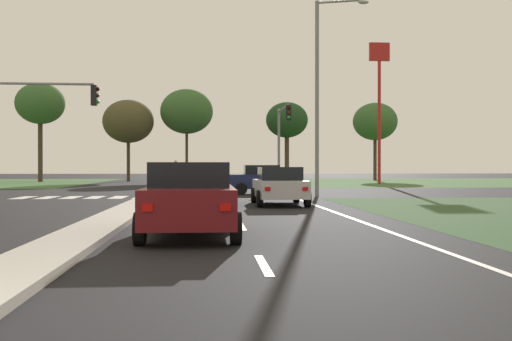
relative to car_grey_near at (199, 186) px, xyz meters
The scene contains 31 objects.
ground_plane 12.26m from the car_grey_near, 100.76° to the left, with size 200.00×200.00×0.00m, color black.
grass_verge_far_right 43.28m from the car_grey_near, 57.56° to the left, with size 35.00×35.00×0.01m, color #385B2D.
median_island_near 7.38m from the car_grey_near, 108.13° to the right, with size 1.20×22.00×0.14m, color #ADA89E.
median_island_far 37.10m from the car_grey_near, 93.53° to the left, with size 1.20×36.00×0.14m, color gray.
lane_dash_near 14.39m from the car_grey_near, 85.15° to the right, with size 0.14×2.00×0.01m, color silver.
lane_dash_second 8.44m from the car_grey_near, 81.69° to the right, with size 0.14×2.00×0.01m, color silver.
lane_dash_third 2.72m from the car_grey_near, 62.36° to the right, with size 0.14×2.00×0.01m, color silver.
lane_dash_fourth 3.95m from the car_grey_near, 71.73° to the left, with size 0.14×2.00×0.01m, color silver.
edge_line_right 7.56m from the car_grey_near, 52.64° to the right, with size 0.14×24.00×0.01m, color silver.
stop_bar_near 5.30m from the car_grey_near, 73.21° to the left, with size 6.40×0.50×0.01m, color silver.
crosswalk_bar_near 11.07m from the car_grey_near, 141.86° to the left, with size 0.70×2.80×0.01m, color silver.
crosswalk_bar_second 10.19m from the car_grey_near, 137.85° to the left, with size 0.70×2.80×0.01m, color silver.
crosswalk_bar_third 9.37m from the car_grey_near, 133.11° to the left, with size 0.70×2.80×0.01m, color silver.
crosswalk_bar_fourth 8.63m from the car_grey_near, 127.51° to the left, with size 0.70×2.80×0.01m, color silver.
crosswalk_bar_fifth 7.99m from the car_grey_near, 120.92° to the left, with size 0.70×2.80×0.01m, color silver.
crosswalk_bar_sixth 7.46m from the car_grey_near, 113.29° to the left, with size 0.70×2.80×0.01m, color silver.
crosswalk_bar_seventh 7.09m from the car_grey_near, 104.67° to the left, with size 0.70×2.80×0.01m, color silver.
car_grey_near is the anchor object (origin of this frame).
car_silver_second 3.20m from the car_grey_near, ahead, with size 2.02×4.57×1.51m.
car_maroon_third 10.47m from the car_grey_near, 90.12° to the right, with size 2.07×4.29×1.61m.
car_navy_fourth 10.47m from the car_grey_near, 70.82° to the left, with size 4.18×2.02×1.61m.
traffic_signal_near_left 10.16m from the car_grey_near, 145.84° to the left, with size 5.23×0.32×5.66m.
traffic_signal_far_right 17.75m from the car_grey_near, 72.28° to the left, with size 0.32×5.43×5.64m.
street_lamp_second 10.41m from the car_grey_near, 48.40° to the left, with size 2.61×0.94×10.00m.
pedestrian_at_median 22.93m from the car_grey_near, 95.29° to the left, with size 0.34×0.34×1.89m.
fastfood_pole_sign 33.62m from the car_grey_near, 61.74° to the left, with size 1.80×0.40×12.48m.
treeline_second 43.12m from the car_grey_near, 113.03° to the left, with size 4.92×4.92×10.05m.
treeline_third 41.30m from the car_grey_near, 101.20° to the left, with size 5.29×5.29×8.52m.
treeline_fourth 40.94m from the car_grey_near, 92.71° to the left, with size 5.54×5.54×9.72m.
treeline_fifth 40.45m from the car_grey_near, 77.65° to the left, with size 4.39×4.39×8.31m.
treeline_sixth 47.70m from the car_grey_near, 66.13° to the left, with size 5.00×5.00×8.78m.
Camera 1 is at (2.66, -5.55, 1.51)m, focal length 42.33 mm.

